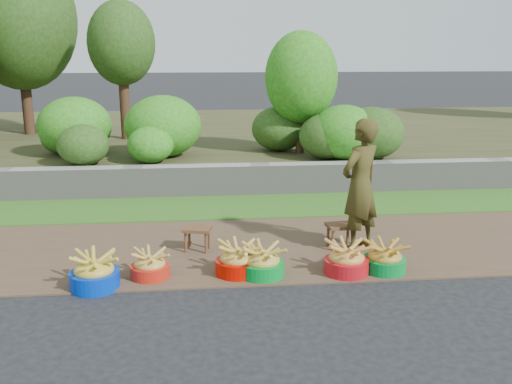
{
  "coord_description": "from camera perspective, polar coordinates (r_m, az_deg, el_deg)",
  "views": [
    {
      "loc": [
        -1.08,
        -5.77,
        2.54
      ],
      "look_at": [
        -0.36,
        1.3,
        0.75
      ],
      "focal_mm": 40.0,
      "sensor_mm": 36.0,
      "label": 1
    }
  ],
  "objects": [
    {
      "name": "retaining_wall",
      "position": [
        10.19,
        0.4,
        1.27
      ],
      "size": [
        80.0,
        0.35,
        0.55
      ],
      "primitive_type": "cube",
      "color": "gray",
      "rests_on": "ground"
    },
    {
      "name": "vegetation",
      "position": [
        13.78,
        -18.84,
        13.32
      ],
      "size": [
        32.55,
        7.39,
        4.4
      ],
      "color": "#3D2617",
      "rests_on": "earth_bank"
    },
    {
      "name": "basin_f",
      "position": [
        6.84,
        12.74,
        -6.54
      ],
      "size": [
        0.5,
        0.5,
        0.37
      ],
      "color": "#037B2C",
      "rests_on": "ground"
    },
    {
      "name": "stool_right",
      "position": [
        7.48,
        8.47,
        -3.68
      ],
      "size": [
        0.38,
        0.31,
        0.32
      ],
      "rotation": [
        0.0,
        0.0,
        0.1
      ],
      "color": "brown",
      "rests_on": "dirt_shoulder"
    },
    {
      "name": "vendor_woman",
      "position": [
        7.3,
        10.38,
        0.65
      ],
      "size": [
        0.74,
        0.7,
        1.7
      ],
      "primitive_type": "imported",
      "rotation": [
        0.0,
        0.0,
        3.78
      ],
      "color": "black",
      "rests_on": "dirt_shoulder"
    },
    {
      "name": "basin_a",
      "position": [
        6.49,
        -15.87,
        -7.77
      ],
      "size": [
        0.54,
        0.54,
        0.4
      ],
      "color": "#012DBC",
      "rests_on": "ground"
    },
    {
      "name": "basin_c",
      "position": [
        6.6,
        -1.83,
        -6.88
      ],
      "size": [
        0.52,
        0.52,
        0.39
      ],
      "color": "#C20B00",
      "rests_on": "ground"
    },
    {
      "name": "stool_left",
      "position": [
        7.34,
        -5.89,
        -4.03
      ],
      "size": [
        0.4,
        0.34,
        0.31
      ],
      "rotation": [
        0.0,
        0.0,
        -0.24
      ],
      "color": "brown",
      "rests_on": "dirt_shoulder"
    },
    {
      "name": "basin_b",
      "position": [
        6.62,
        -10.57,
        -7.3
      ],
      "size": [
        0.44,
        0.44,
        0.33
      ],
      "color": "red",
      "rests_on": "ground"
    },
    {
      "name": "basin_e",
      "position": [
        6.69,
        9.04,
        -6.75
      ],
      "size": [
        0.52,
        0.52,
        0.39
      ],
      "color": "#B61018",
      "rests_on": "ground"
    },
    {
      "name": "grass_verge",
      "position": [
        9.43,
        0.96,
        -1.38
      ],
      "size": [
        80.0,
        1.5,
        0.04
      ],
      "primitive_type": "cube",
      "color": "#366A1F",
      "rests_on": "ground"
    },
    {
      "name": "earth_bank",
      "position": [
        14.99,
        -1.64,
        5.32
      ],
      "size": [
        80.0,
        10.0,
        0.5
      ],
      "primitive_type": "cube",
      "color": "#3E3E20",
      "rests_on": "ground"
    },
    {
      "name": "dirt_shoulder",
      "position": [
        7.54,
        2.76,
        -5.49
      ],
      "size": [
        80.0,
        2.5,
        0.02
      ],
      "primitive_type": "cube",
      "color": "brown",
      "rests_on": "ground"
    },
    {
      "name": "ground_plane",
      "position": [
        6.4,
        4.43,
        -9.3
      ],
      "size": [
        120.0,
        120.0,
        0.0
      ],
      "primitive_type": "plane",
      "color": "black",
      "rests_on": "ground"
    },
    {
      "name": "basin_d",
      "position": [
        6.54,
        0.61,
        -7.09
      ],
      "size": [
        0.51,
        0.51,
        0.38
      ],
      "color": "#018428",
      "rests_on": "ground"
    }
  ]
}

